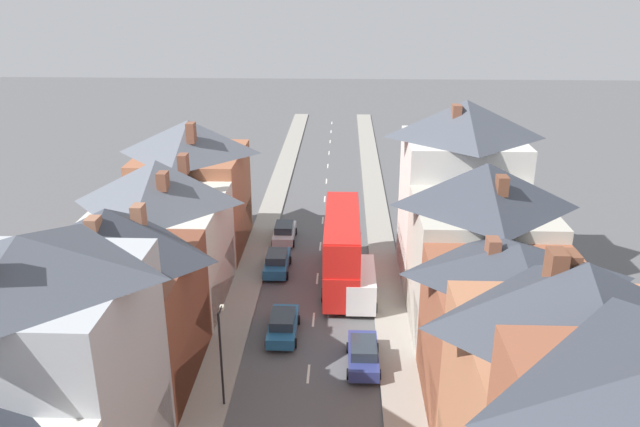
# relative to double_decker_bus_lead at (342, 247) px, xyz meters

# --- Properties ---
(pavement_left) EXTENTS (2.20, 104.00, 0.14)m
(pavement_left) POSITION_rel_double_decker_bus_lead_xyz_m (-6.89, 8.54, -2.75)
(pavement_left) COLOR gray
(pavement_left) RESTS_ON ground
(pavement_right) EXTENTS (2.20, 104.00, 0.14)m
(pavement_right) POSITION_rel_double_decker_bus_lead_xyz_m (3.31, 8.54, -2.75)
(pavement_right) COLOR gray
(pavement_right) RESTS_ON ground
(centre_line_dashes) EXTENTS (0.14, 97.80, 0.01)m
(centre_line_dashes) POSITION_rel_double_decker_bus_lead_xyz_m (-1.79, 6.54, -2.81)
(centre_line_dashes) COLOR silver
(centre_line_dashes) RESTS_ON ground
(terrace_row_left) EXTENTS (8.00, 50.95, 12.73)m
(terrace_row_left) POSITION_rel_double_decker_bus_lead_xyz_m (-11.97, -15.66, 2.60)
(terrace_row_left) COLOR silver
(terrace_row_left) RESTS_ON ground
(terrace_row_right) EXTENTS (8.00, 47.92, 14.39)m
(terrace_row_right) POSITION_rel_double_decker_bus_lead_xyz_m (8.39, -19.04, 3.21)
(terrace_row_right) COLOR #B2704C
(terrace_row_right) RESTS_ON ground
(double_decker_bus_lead) EXTENTS (2.74, 10.80, 5.30)m
(double_decker_bus_lead) POSITION_rel_double_decker_bus_lead_xyz_m (0.00, 0.00, 0.00)
(double_decker_bus_lead) COLOR red
(double_decker_bus_lead) RESTS_ON ground
(car_near_blue) EXTENTS (1.90, 4.33, 1.61)m
(car_near_blue) POSITION_rel_double_decker_bus_lead_xyz_m (1.31, -10.55, -2.00)
(car_near_blue) COLOR navy
(car_near_blue) RESTS_ON ground
(car_near_silver) EXTENTS (1.90, 4.43, 1.59)m
(car_near_silver) POSITION_rel_double_decker_bus_lead_xyz_m (-3.59, -7.50, -2.01)
(car_near_silver) COLOR #236093
(car_near_silver) RESTS_ON ground
(car_parked_left_a) EXTENTS (1.90, 4.34, 1.59)m
(car_parked_left_a) POSITION_rel_double_decker_bus_lead_xyz_m (-4.89, 7.63, -2.01)
(car_parked_left_a) COLOR silver
(car_parked_left_a) RESTS_ON ground
(car_mid_black) EXTENTS (1.90, 4.45, 1.65)m
(car_mid_black) POSITION_rel_double_decker_bus_lead_xyz_m (-4.89, 1.62, -1.98)
(car_mid_black) COLOR #236093
(car_mid_black) RESTS_ON ground
(delivery_van) EXTENTS (2.20, 5.20, 2.41)m
(delivery_van) POSITION_rel_double_decker_bus_lead_xyz_m (1.31, -2.84, -1.48)
(delivery_van) COLOR white
(delivery_van) RESTS_ON ground
(street_lamp) EXTENTS (0.20, 1.12, 5.50)m
(street_lamp) POSITION_rel_double_decker_bus_lead_xyz_m (-6.04, -14.30, 0.43)
(street_lamp) COLOR black
(street_lamp) RESTS_ON ground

